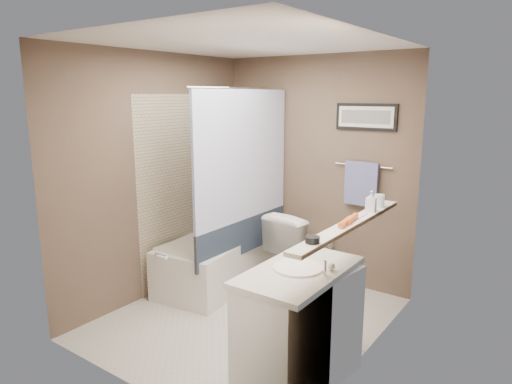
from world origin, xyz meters
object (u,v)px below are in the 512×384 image
Objects in this scene: candle_bowl_near at (312,240)px; hair_brush_back at (351,219)px; glass_jar at (379,201)px; toilet at (304,249)px; vanity at (299,329)px; bathtub at (219,259)px; hair_brush_front at (346,222)px; soap_bottle at (371,201)px.

hair_brush_back is at bearing 90.00° from candle_bowl_near.
hair_brush_back is 0.54m from glass_jar.
vanity is at bearing 127.08° from toilet.
bathtub is 15.00× the size of glass_jar.
soap_bottle is (0.00, 0.46, 0.06)m from hair_brush_front.
bathtub is 2.13m from hair_brush_front.
toilet is 1.41m from soap_bottle.
bathtub is 2.10m from hair_brush_back.
toilet is (0.83, 0.39, 0.17)m from bathtub.
vanity is at bearing -123.05° from hair_brush_front.
bathtub is 1.91m from vanity.
bathtub is 2.34m from candle_bowl_near.
hair_brush_back is (0.00, 0.57, 0.00)m from candle_bowl_near.
toilet is 2.01m from candle_bowl_near.
toilet is at bearing 144.50° from soap_bottle.
soap_bottle reaches higher than glass_jar.
candle_bowl_near is (1.79, -1.22, 0.89)m from bathtub.
hair_brush_back reaches higher than candle_bowl_near.
toilet is at bearing 125.07° from vanity.
hair_brush_front is at bearing -30.46° from bathtub.
glass_jar is (1.79, -0.12, 0.92)m from bathtub.
glass_jar is at bearing 90.00° from hair_brush_front.
candle_bowl_near is 0.56× the size of soap_bottle.
vanity is at bearing -40.55° from bathtub.
toilet is 9.27× the size of candle_bowl_near.
soap_bottle is at bearing 153.19° from toilet.
hair_brush_back is 1.37× the size of soap_bottle.
hair_brush_front is (0.00, 0.47, 0.00)m from candle_bowl_near.
toilet is 0.93× the size of vanity.
candle_bowl_near is at bearing -90.00° from glass_jar.
candle_bowl_near is 0.90× the size of glass_jar.
candle_bowl_near is at bearing -38.80° from vanity.
soap_bottle reaches higher than bathtub.
soap_bottle is at bearing 90.00° from hair_brush_back.
toilet is 1.65m from hair_brush_front.
bathtub is 1.67× the size of vanity.
glass_jar reaches higher than toilet.
hair_brush_front is 2.20× the size of glass_jar.
vanity is 1.11m from soap_bottle.
candle_bowl_near is 0.93m from soap_bottle.
glass_jar is at bearing 90.00° from hair_brush_back.
hair_brush_back is at bearing -90.00° from glass_jar.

